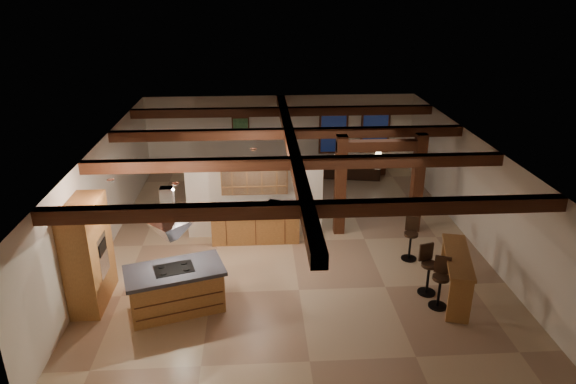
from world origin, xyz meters
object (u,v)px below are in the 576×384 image
kitchen_island (176,289)px  sofa (350,168)px  bar_counter (456,269)px  dining_table (266,196)px

kitchen_island → sofa: size_ratio=1.04×
kitchen_island → bar_counter: 6.26m
bar_counter → kitchen_island: bearing=-179.5°
kitchen_island → dining_table: (2.11, 5.59, -0.19)m
bar_counter → sofa: bearing=96.8°
kitchen_island → dining_table: size_ratio=1.21×
kitchen_island → bar_counter: (6.26, 0.06, 0.22)m
dining_table → bar_counter: size_ratio=0.88×
sofa → bar_counter: bar_counter is taller
sofa → bar_counter: (0.97, -8.11, 0.42)m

